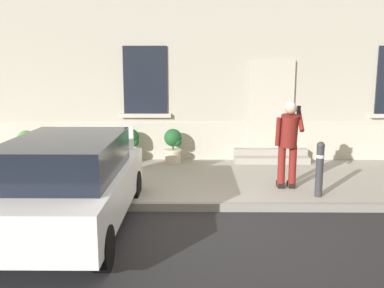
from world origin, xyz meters
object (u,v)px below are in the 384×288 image
(bollard_near_person, at_px, (320,167))
(person_on_phone, at_px, (289,139))
(planter_olive, at_px, (131,145))
(planter_charcoal, at_px, (27,147))
(planter_cream, at_px, (173,145))
(hatchback_car_white, at_px, (70,182))

(bollard_near_person, xyz_separation_m, person_on_phone, (-0.48, 0.53, 0.44))
(bollard_near_person, distance_m, planter_olive, 4.85)
(planter_charcoal, bearing_deg, planter_olive, 7.34)
(planter_charcoal, xyz_separation_m, planter_cream, (3.57, 0.29, 0.00))
(planter_olive, relative_size, planter_cream, 1.00)
(hatchback_car_white, bearing_deg, bollard_near_person, 17.22)
(hatchback_car_white, distance_m, person_on_phone, 4.22)
(hatchback_car_white, xyz_separation_m, planter_charcoal, (-2.17, 3.84, -0.18))
(bollard_near_person, relative_size, planter_olive, 1.22)
(hatchback_car_white, relative_size, person_on_phone, 2.33)
(bollard_near_person, height_order, planter_charcoal, bollard_near_person)
(hatchback_car_white, height_order, planter_charcoal, hatchback_car_white)
(person_on_phone, bearing_deg, bollard_near_person, -45.78)
(hatchback_car_white, xyz_separation_m, person_on_phone, (3.78, 1.85, 0.36))
(hatchback_car_white, relative_size, planter_charcoal, 4.73)
(hatchback_car_white, distance_m, planter_cream, 4.36)
(bollard_near_person, height_order, planter_olive, bollard_near_person)
(bollard_near_person, bearing_deg, person_on_phone, 132.16)
(planter_charcoal, height_order, planter_olive, same)
(person_on_phone, distance_m, planter_charcoal, 6.30)
(person_on_phone, bearing_deg, hatchback_car_white, -151.83)
(planter_olive, bearing_deg, planter_cream, -1.81)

